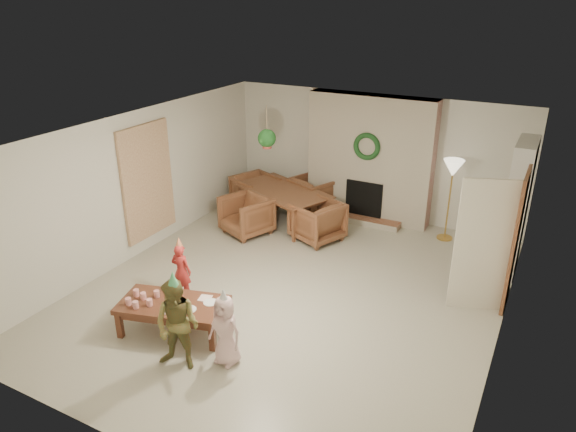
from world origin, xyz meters
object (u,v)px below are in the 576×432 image
Objects in this scene: dining_table at (281,206)px; dining_chair_far at (313,195)px; child_plaid at (177,325)px; dining_chair_left at (256,193)px; dining_chair_right at (317,221)px; child_red at (181,271)px; child_pink at (225,330)px; dining_chair_near at (246,215)px; coffee_table_top at (173,305)px.

dining_chair_far reaches higher than dining_table.
dining_table is 1.63× the size of child_plaid.
dining_chair_left and dining_chair_right have the same top height.
child_pink reaches higher than child_red.
child_pink is (1.81, -3.38, 0.09)m from dining_chair_near.
dining_chair_near is at bearing 88.88° from coffee_table_top.
child_red is (-0.95, -2.78, 0.07)m from dining_chair_right.
child_pink is (1.00, -0.22, 0.06)m from coffee_table_top.
dining_chair_far is at bearing 90.00° from dining_table.
coffee_table_top is (-0.50, -3.53, 0.03)m from dining_chair_right.
dining_chair_far is at bearing -98.93° from child_red.
dining_chair_near is 2.43m from child_red.
dining_table reaches higher than coffee_table_top.
dining_chair_left is 0.69× the size of child_plaid.
dining_chair_right is 0.93× the size of child_red.
child_red is (-0.44, 0.75, 0.03)m from coffee_table_top.
dining_chair_far is 0.93× the size of child_red.
dining_chair_left is (-0.46, 1.11, 0.00)m from dining_chair_near.
dining_chair_far is at bearing 76.38° from coffee_table_top.
dining_chair_right is at bearing 79.97° from child_plaid.
dining_chair_left is 5.03m from child_pink.
child_pink reaches higher than dining_table.
dining_table is 1.35× the size of coffee_table_top.
child_red is at bearing -144.27° from dining_chair_left.
dining_table is at bearing 90.00° from dining_chair_near.
dining_chair_near is at bearing -135.00° from dining_chair_left.
dining_chair_far and dining_chair_left have the same top height.
dining_chair_far is 0.88× the size of child_pink.
dining_chair_right is at bearing 102.63° from child_pink.
dining_chair_left is at bearing 91.06° from coffee_table_top.
dining_chair_left is 3.62m from child_red.
dining_chair_right reaches higher than dining_table.
dining_chair_right is (0.98, -0.41, 0.04)m from dining_table.
dining_table is at bearing 92.25° from child_plaid.
coffee_table_top is at bearing 14.46° from dining_chair_right.
child_pink is (0.50, -3.76, 0.09)m from dining_chair_right.
dining_chair_left reaches higher than dining_table.
dining_table is 2.34× the size of dining_chair_right.
child_red is at bearing 116.55° from child_plaid.
child_pink is at bearing 141.34° from child_red.
dining_chair_left is (-0.79, 0.33, 0.04)m from dining_table.
child_plaid is at bearing 23.08° from dining_chair_right.
child_red reaches higher than coffee_table_top.
coffee_table_top is at bearing 114.43° from dining_chair_far.
coffee_table_top is at bearing -60.48° from dining_table.
dining_table is 3.97m from coffee_table_top.
dining_chair_near is 0.57× the size of coffee_table_top.
child_plaid is 0.58m from child_pink.
coffee_table_top is (0.81, -3.16, 0.03)m from dining_chair_near.
child_red reaches higher than dining_chair_right.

